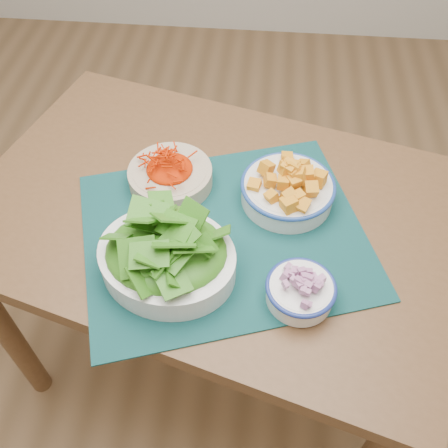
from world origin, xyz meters
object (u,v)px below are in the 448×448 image
at_px(table, 212,236).
at_px(placemat, 224,233).
at_px(carrot_bowl, 170,173).
at_px(lettuce_bowl, 166,251).
at_px(squash_bowl, 288,184).
at_px(onion_bowl, 301,289).

bearing_deg(table, placemat, -48.96).
relative_size(carrot_bowl, lettuce_bowl, 0.63).
bearing_deg(lettuce_bowl, squash_bowl, 58.33).
xyz_separation_m(table, squash_bowl, (0.17, 0.03, 0.16)).
distance_m(table, squash_bowl, 0.24).
distance_m(lettuce_bowl, onion_bowl, 0.27).
bearing_deg(squash_bowl, onion_bowl, -83.70).
bearing_deg(squash_bowl, carrot_bowl, 174.51).
relative_size(squash_bowl, lettuce_bowl, 0.76).
bearing_deg(table, squash_bowl, 26.38).
xyz_separation_m(placemat, onion_bowl, (0.16, -0.15, 0.04)).
bearing_deg(placemat, lettuce_bowl, -152.56).
bearing_deg(squash_bowl, placemat, -139.82).
relative_size(placemat, onion_bowl, 3.70).
bearing_deg(placemat, table, 97.04).
distance_m(squash_bowl, onion_bowl, 0.26).
relative_size(table, lettuce_bowl, 3.79).
xyz_separation_m(squash_bowl, lettuce_bowl, (-0.23, -0.22, 0.01)).
height_order(table, placemat, placemat).
distance_m(table, onion_bowl, 0.34).
xyz_separation_m(placemat, squash_bowl, (0.13, 0.11, 0.05)).
bearing_deg(squash_bowl, lettuce_bowl, -137.21).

